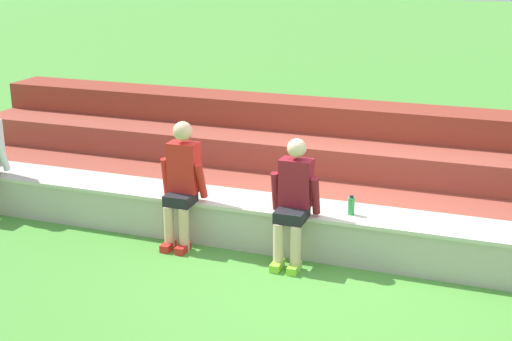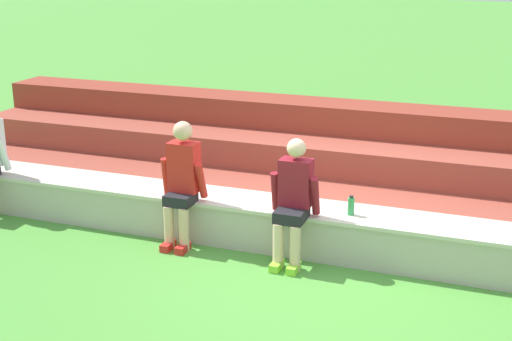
{
  "view_description": "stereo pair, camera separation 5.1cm",
  "coord_description": "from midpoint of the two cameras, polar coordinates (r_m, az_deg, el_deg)",
  "views": [
    {
      "loc": [
        1.73,
        -6.55,
        3.14
      ],
      "look_at": [
        -0.78,
        0.29,
        0.84
      ],
      "focal_mm": 49.77,
      "sensor_mm": 36.0,
      "label": 1
    },
    {
      "loc": [
        1.78,
        -6.53,
        3.14
      ],
      "look_at": [
        -0.78,
        0.29,
        0.84
      ],
      "focal_mm": 49.77,
      "sensor_mm": 36.0,
      "label": 2
    }
  ],
  "objects": [
    {
      "name": "stone_seating_wall",
      "position": [
        7.62,
        5.69,
        -4.74
      ],
      "size": [
        9.25,
        0.63,
        0.49
      ],
      "color": "#B7AF9E",
      "rests_on": "ground"
    },
    {
      "name": "brick_bleachers",
      "position": [
        9.25,
        8.69,
        0.39
      ],
      "size": [
        11.04,
        2.03,
        1.14
      ],
      "color": "#984232",
      "rests_on": "ground"
    },
    {
      "name": "person_left_of_center",
      "position": [
        7.68,
        -5.8,
        -0.84
      ],
      "size": [
        0.5,
        0.48,
        1.38
      ],
      "color": "#DBAD89",
      "rests_on": "ground"
    },
    {
      "name": "person_center",
      "position": [
        7.22,
        3.2,
        -2.36
      ],
      "size": [
        0.51,
        0.53,
        1.31
      ],
      "color": "beige",
      "rests_on": "ground"
    },
    {
      "name": "water_bottle_mid_left",
      "position": [
        7.39,
        7.84,
        -2.84
      ],
      "size": [
        0.07,
        0.07,
        0.21
      ],
      "color": "green",
      "rests_on": "stone_seating_wall"
    },
    {
      "name": "ground_plane",
      "position": [
        7.46,
        5.04,
        -7.41
      ],
      "size": [
        80.0,
        80.0,
        0.0
      ],
      "primitive_type": "plane",
      "color": "#4C9338"
    }
  ]
}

